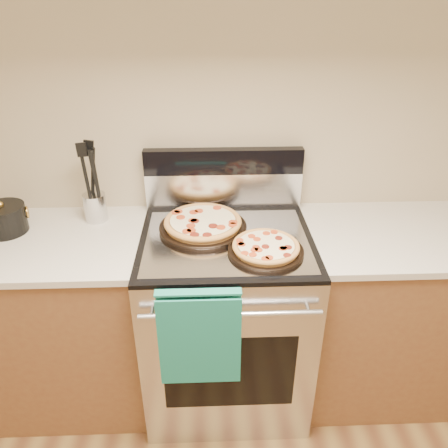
{
  "coord_description": "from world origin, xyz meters",
  "views": [
    {
      "loc": [
        -0.08,
        -0.01,
        1.89
      ],
      "look_at": [
        -0.01,
        1.55,
        1.04
      ],
      "focal_mm": 35.0,
      "sensor_mm": 36.0,
      "label": 1
    }
  ],
  "objects_px": {
    "range_body": "(226,320)",
    "saucepan": "(4,220)",
    "pepperoni_pizza_back": "(203,224)",
    "pepperoni_pizza_front": "(266,248)",
    "utensil_crock": "(95,207)"
  },
  "relations": [
    {
      "from": "pepperoni_pizza_front",
      "to": "saucepan",
      "type": "relative_size",
      "value": 1.63
    },
    {
      "from": "pepperoni_pizza_back",
      "to": "saucepan",
      "type": "bearing_deg",
      "value": 177.38
    },
    {
      "from": "pepperoni_pizza_back",
      "to": "pepperoni_pizza_front",
      "type": "distance_m",
      "value": 0.33
    },
    {
      "from": "range_body",
      "to": "pepperoni_pizza_front",
      "type": "height_order",
      "value": "pepperoni_pizza_front"
    },
    {
      "from": "utensil_crock",
      "to": "saucepan",
      "type": "height_order",
      "value": "utensil_crock"
    },
    {
      "from": "range_body",
      "to": "pepperoni_pizza_front",
      "type": "distance_m",
      "value": 0.54
    },
    {
      "from": "pepperoni_pizza_back",
      "to": "utensil_crock",
      "type": "height_order",
      "value": "utensil_crock"
    },
    {
      "from": "pepperoni_pizza_back",
      "to": "pepperoni_pizza_front",
      "type": "relative_size",
      "value": 1.26
    },
    {
      "from": "utensil_crock",
      "to": "range_body",
      "type": "bearing_deg",
      "value": -19.15
    },
    {
      "from": "range_body",
      "to": "saucepan",
      "type": "bearing_deg",
      "value": 173.65
    },
    {
      "from": "utensil_crock",
      "to": "saucepan",
      "type": "distance_m",
      "value": 0.4
    },
    {
      "from": "range_body",
      "to": "utensil_crock",
      "type": "relative_size",
      "value": 6.77
    },
    {
      "from": "range_body",
      "to": "utensil_crock",
      "type": "xyz_separation_m",
      "value": [
        -0.61,
        0.21,
        0.53
      ]
    },
    {
      "from": "range_body",
      "to": "saucepan",
      "type": "xyz_separation_m",
      "value": [
        -1.0,
        0.11,
        0.52
      ]
    },
    {
      "from": "pepperoni_pizza_back",
      "to": "pepperoni_pizza_front",
      "type": "bearing_deg",
      "value": -38.57
    }
  ]
}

